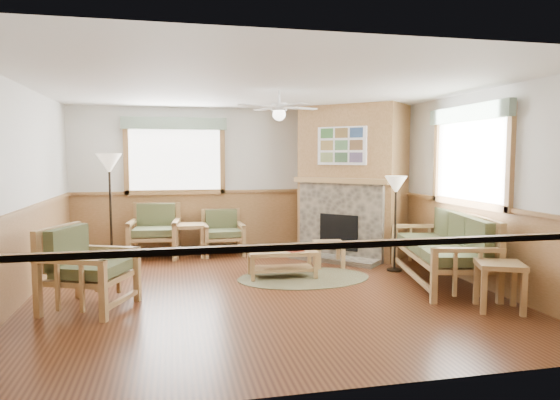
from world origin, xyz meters
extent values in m
cube|color=#4F2916|center=(0.00, 0.00, -0.01)|extent=(6.00, 6.00, 0.01)
cube|color=white|center=(0.00, 0.00, 2.70)|extent=(6.00, 6.00, 0.01)
cube|color=silver|center=(0.00, 3.00, 1.35)|extent=(6.00, 0.02, 2.70)
cube|color=silver|center=(0.00, -3.00, 1.35)|extent=(6.00, 0.02, 2.70)
cube|color=silver|center=(-3.00, 0.00, 1.35)|extent=(0.02, 6.00, 2.70)
cube|color=silver|center=(3.00, 0.00, 1.35)|extent=(0.02, 6.00, 2.70)
cylinder|color=brown|center=(0.71, 0.48, 0.01)|extent=(2.53, 2.53, 0.01)
cube|color=maroon|center=(0.57, 0.58, 0.43)|extent=(0.31, 0.36, 0.03)
cube|color=black|center=(0.27, 0.70, 0.43)|extent=(0.23, 0.29, 0.03)
camera|label=1|loc=(-1.18, -6.52, 1.80)|focal=32.00mm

